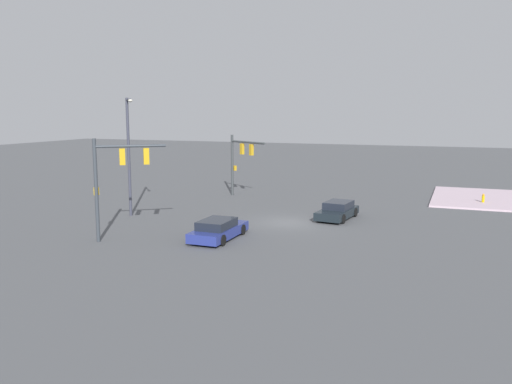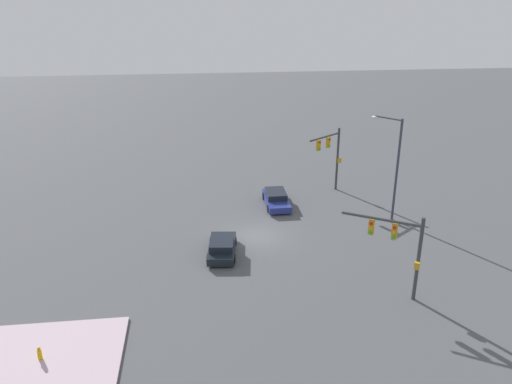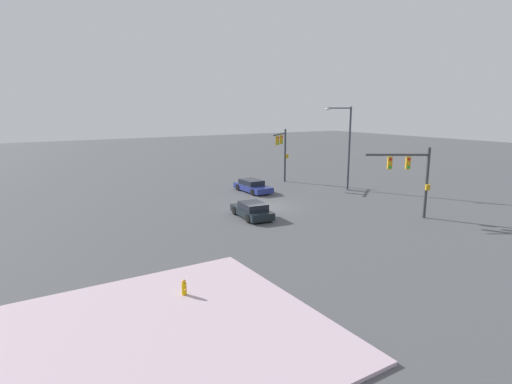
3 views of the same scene
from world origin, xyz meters
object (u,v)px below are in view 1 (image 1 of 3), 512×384
traffic_signal_opposite_side (114,173)px  streetlamp_curved_arm (129,148)px  sedan_car_waiting_far (218,230)px  fire_hydrant_on_curb (483,198)px  traffic_signal_near_corner (240,156)px  sedan_car_approaching (337,211)px

traffic_signal_opposite_side → streetlamp_curved_arm: bearing=80.8°
streetlamp_curved_arm → sedan_car_waiting_far: streetlamp_curved_arm is taller
traffic_signal_opposite_side → streetlamp_curved_arm: (6.41, 3.36, 0.90)m
sedan_car_waiting_far → fire_hydrant_on_curb: sedan_car_waiting_far is taller
traffic_signal_near_corner → traffic_signal_opposite_side: traffic_signal_opposite_side is taller
traffic_signal_near_corner → fire_hydrant_on_curb: bearing=42.3°
streetlamp_curved_arm → sedan_car_approaching: bearing=67.5°
traffic_signal_opposite_side → sedan_car_waiting_far: traffic_signal_opposite_side is taller
streetlamp_curved_arm → sedan_car_waiting_far: bearing=25.4°
streetlamp_curved_arm → fire_hydrant_on_curb: bearing=81.3°
fire_hydrant_on_curb → traffic_signal_opposite_side: bearing=135.9°
traffic_signal_near_corner → streetlamp_curved_arm: size_ratio=0.64×
streetlamp_curved_arm → sedan_car_approaching: 15.36m
sedan_car_waiting_far → fire_hydrant_on_curb: (18.63, -14.99, -0.09)m
traffic_signal_opposite_side → sedan_car_approaching: 15.66m
traffic_signal_near_corner → sedan_car_waiting_far: size_ratio=1.15×
streetlamp_curved_arm → traffic_signal_opposite_side: bearing=-12.8°
traffic_signal_near_corner → sedan_car_approaching: traffic_signal_near_corner is taller
streetlamp_curved_arm → sedan_car_approaching: size_ratio=1.88×
streetlamp_curved_arm → sedan_car_waiting_far: size_ratio=1.79×
traffic_signal_near_corner → traffic_signal_opposite_side: bearing=-59.6°
streetlamp_curved_arm → sedan_car_approaching: (4.52, -14.02, -4.32)m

